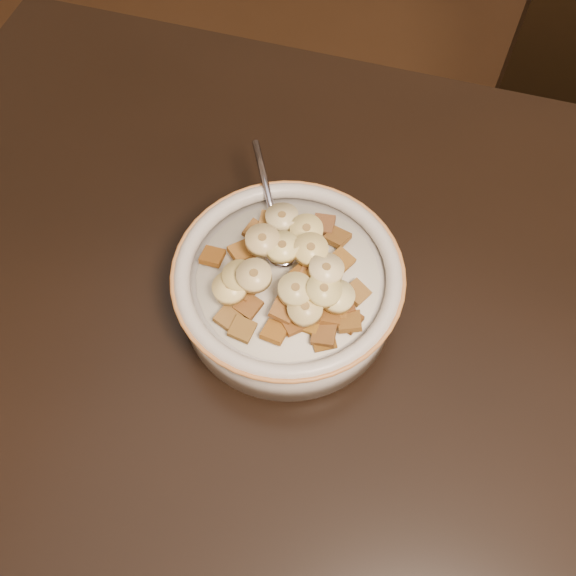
# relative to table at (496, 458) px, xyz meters

# --- Properties ---
(floor) EXTENTS (4.00, 4.50, 0.10)m
(floor) POSITION_rel_table_xyz_m (0.00, 0.00, -0.78)
(floor) COLOR #422816
(floor) RESTS_ON ground
(table) EXTENTS (1.41, 0.92, 0.04)m
(table) POSITION_rel_table_xyz_m (0.00, 0.00, 0.00)
(table) COLOR black
(table) RESTS_ON floor
(cereal_bowl) EXTENTS (0.20, 0.20, 0.05)m
(cereal_bowl) POSITION_rel_table_xyz_m (-0.22, 0.09, 0.04)
(cereal_bowl) COLOR silver
(cereal_bowl) RESTS_ON table
(milk) EXTENTS (0.17, 0.17, 0.00)m
(milk) POSITION_rel_table_xyz_m (-0.22, 0.09, 0.07)
(milk) COLOR silver
(milk) RESTS_ON cereal_bowl
(spoon) EXTENTS (0.06, 0.06, 0.01)m
(spoon) POSITION_rel_table_xyz_m (-0.24, 0.12, 0.07)
(spoon) COLOR #9395AC
(spoon) RESTS_ON cereal_bowl
(cereal_square_0) EXTENTS (0.02, 0.02, 0.01)m
(cereal_square_0) POSITION_rel_table_xyz_m (-0.24, 0.03, 0.08)
(cereal_square_0) COLOR brown
(cereal_square_0) RESTS_ON milk
(cereal_square_1) EXTENTS (0.03, 0.03, 0.01)m
(cereal_square_1) POSITION_rel_table_xyz_m (-0.26, 0.08, 0.08)
(cereal_square_1) COLOR brown
(cereal_square_1) RESTS_ON milk
(cereal_square_2) EXTENTS (0.03, 0.03, 0.01)m
(cereal_square_2) POSITION_rel_table_xyz_m (-0.27, 0.10, 0.08)
(cereal_square_2) COLOR brown
(cereal_square_2) RESTS_ON milk
(cereal_square_3) EXTENTS (0.03, 0.03, 0.01)m
(cereal_square_3) POSITION_rel_table_xyz_m (-0.16, 0.06, 0.08)
(cereal_square_3) COLOR brown
(cereal_square_3) RESTS_ON milk
(cereal_square_4) EXTENTS (0.03, 0.03, 0.01)m
(cereal_square_4) POSITION_rel_table_xyz_m (-0.16, 0.07, 0.08)
(cereal_square_4) COLOR brown
(cereal_square_4) RESTS_ON milk
(cereal_square_5) EXTENTS (0.03, 0.03, 0.01)m
(cereal_square_5) POSITION_rel_table_xyz_m (-0.16, 0.09, 0.07)
(cereal_square_5) COLOR brown
(cereal_square_5) RESTS_ON milk
(cereal_square_6) EXTENTS (0.02, 0.02, 0.01)m
(cereal_square_6) POSITION_rel_table_xyz_m (-0.29, 0.09, 0.07)
(cereal_square_6) COLOR brown
(cereal_square_6) RESTS_ON milk
(cereal_square_7) EXTENTS (0.03, 0.03, 0.01)m
(cereal_square_7) POSITION_rel_table_xyz_m (-0.20, 0.04, 0.08)
(cereal_square_7) COLOR brown
(cereal_square_7) RESTS_ON milk
(cereal_square_8) EXTENTS (0.03, 0.03, 0.01)m
(cereal_square_8) POSITION_rel_table_xyz_m (-0.24, 0.05, 0.08)
(cereal_square_8) COLOR brown
(cereal_square_8) RESTS_ON milk
(cereal_square_9) EXTENTS (0.03, 0.03, 0.01)m
(cereal_square_9) POSITION_rel_table_xyz_m (-0.21, 0.08, 0.09)
(cereal_square_9) COLOR #8D4F16
(cereal_square_9) RESTS_ON milk
(cereal_square_10) EXTENTS (0.03, 0.03, 0.01)m
(cereal_square_10) POSITION_rel_table_xyz_m (-0.16, 0.06, 0.08)
(cereal_square_10) COLOR #613612
(cereal_square_10) RESTS_ON milk
(cereal_square_11) EXTENTS (0.02, 0.02, 0.01)m
(cereal_square_11) POSITION_rel_table_xyz_m (-0.17, 0.06, 0.08)
(cereal_square_11) COLOR brown
(cereal_square_11) RESTS_ON milk
(cereal_square_12) EXTENTS (0.02, 0.02, 0.01)m
(cereal_square_12) POSITION_rel_table_xyz_m (-0.17, 0.04, 0.08)
(cereal_square_12) COLOR brown
(cereal_square_12) RESTS_ON milk
(cereal_square_13) EXTENTS (0.03, 0.03, 0.01)m
(cereal_square_13) POSITION_rel_table_xyz_m (-0.25, 0.06, 0.08)
(cereal_square_13) COLOR brown
(cereal_square_13) RESTS_ON milk
(cereal_square_14) EXTENTS (0.02, 0.02, 0.01)m
(cereal_square_14) POSITION_rel_table_xyz_m (-0.20, 0.16, 0.08)
(cereal_square_14) COLOR brown
(cereal_square_14) RESTS_ON milk
(cereal_square_15) EXTENTS (0.03, 0.03, 0.01)m
(cereal_square_15) POSITION_rel_table_xyz_m (-0.18, 0.12, 0.08)
(cereal_square_15) COLOR brown
(cereal_square_15) RESTS_ON milk
(cereal_square_16) EXTENTS (0.03, 0.03, 0.01)m
(cereal_square_16) POSITION_rel_table_xyz_m (-0.17, 0.04, 0.07)
(cereal_square_16) COLOR brown
(cereal_square_16) RESTS_ON milk
(cereal_square_17) EXTENTS (0.02, 0.02, 0.01)m
(cereal_square_17) POSITION_rel_table_xyz_m (-0.25, 0.14, 0.08)
(cereal_square_17) COLOR brown
(cereal_square_17) RESTS_ON milk
(cereal_square_18) EXTENTS (0.03, 0.03, 0.01)m
(cereal_square_18) POSITION_rel_table_xyz_m (-0.26, 0.03, 0.08)
(cereal_square_18) COLOR olive
(cereal_square_18) RESTS_ON milk
(cereal_square_19) EXTENTS (0.03, 0.03, 0.01)m
(cereal_square_19) POSITION_rel_table_xyz_m (-0.19, 0.14, 0.08)
(cereal_square_19) COLOR brown
(cereal_square_19) RESTS_ON milk
(cereal_square_20) EXTENTS (0.02, 0.02, 0.01)m
(cereal_square_20) POSITION_rel_table_xyz_m (-0.19, 0.05, 0.08)
(cereal_square_20) COLOR brown
(cereal_square_20) RESTS_ON milk
(cereal_square_21) EXTENTS (0.02, 0.02, 0.01)m
(cereal_square_21) POSITION_rel_table_xyz_m (-0.20, 0.08, 0.09)
(cereal_square_21) COLOR brown
(cereal_square_21) RESTS_ON milk
(cereal_square_22) EXTENTS (0.02, 0.02, 0.01)m
(cereal_square_22) POSITION_rel_table_xyz_m (-0.25, 0.06, 0.08)
(cereal_square_22) COLOR brown
(cereal_square_22) RESTS_ON milk
(cereal_square_23) EXTENTS (0.03, 0.02, 0.01)m
(cereal_square_23) POSITION_rel_table_xyz_m (-0.26, 0.13, 0.08)
(cereal_square_23) COLOR brown
(cereal_square_23) RESTS_ON milk
(cereal_square_24) EXTENTS (0.03, 0.03, 0.01)m
(cereal_square_24) POSITION_rel_table_xyz_m (-0.20, 0.10, 0.09)
(cereal_square_24) COLOR brown
(cereal_square_24) RESTS_ON milk
(cereal_square_25) EXTENTS (0.02, 0.03, 0.01)m
(cereal_square_25) POSITION_rel_table_xyz_m (-0.24, 0.11, 0.08)
(cereal_square_25) COLOR brown
(cereal_square_25) RESTS_ON milk
(cereal_square_26) EXTENTS (0.02, 0.02, 0.01)m
(cereal_square_26) POSITION_rel_table_xyz_m (-0.21, 0.05, 0.08)
(cereal_square_26) COLOR #995728
(cereal_square_26) RESTS_ON milk
(cereal_square_27) EXTENTS (0.02, 0.02, 0.01)m
(cereal_square_27) POSITION_rel_table_xyz_m (-0.17, 0.07, 0.08)
(cereal_square_27) COLOR #9C6B25
(cereal_square_27) RESTS_ON milk
(cereal_square_28) EXTENTS (0.02, 0.02, 0.01)m
(cereal_square_28) POSITION_rel_table_xyz_m (-0.22, 0.03, 0.08)
(cereal_square_28) COLOR brown
(cereal_square_28) RESTS_ON milk
(banana_slice_0) EXTENTS (0.04, 0.04, 0.01)m
(banana_slice_0) POSITION_rel_table_xyz_m (-0.21, 0.07, 0.10)
(banana_slice_0) COLOR #DDCE80
(banana_slice_0) RESTS_ON milk
(banana_slice_1) EXTENTS (0.04, 0.04, 0.01)m
(banana_slice_1) POSITION_rel_table_xyz_m (-0.26, 0.06, 0.09)
(banana_slice_1) COLOR #F7DF8C
(banana_slice_1) RESTS_ON milk
(banana_slice_2) EXTENTS (0.04, 0.04, 0.01)m
(banana_slice_2) POSITION_rel_table_xyz_m (-0.25, 0.10, 0.10)
(banana_slice_2) COLOR #CFB977
(banana_slice_2) RESTS_ON milk
(banana_slice_3) EXTENTS (0.04, 0.04, 0.01)m
(banana_slice_3) POSITION_rel_table_xyz_m (-0.21, 0.13, 0.09)
(banana_slice_3) COLOR #F6D681
(banana_slice_3) RESTS_ON milk
(banana_slice_4) EXTENTS (0.03, 0.03, 0.01)m
(banana_slice_4) POSITION_rel_table_xyz_m (-0.24, 0.14, 0.09)
(banana_slice_4) COLOR beige
(banana_slice_4) RESTS_ON milk
(banana_slice_5) EXTENTS (0.04, 0.04, 0.02)m
(banana_slice_5) POSITION_rel_table_xyz_m (-0.18, 0.07, 0.10)
(banana_slice_5) COLOR #DCC679
(banana_slice_5) RESTS_ON milk
(banana_slice_6) EXTENTS (0.04, 0.04, 0.01)m
(banana_slice_6) POSITION_rel_table_xyz_m (-0.17, 0.07, 0.09)
(banana_slice_6) COLOR beige
(banana_slice_6) RESTS_ON milk
(banana_slice_7) EXTENTS (0.04, 0.04, 0.01)m
(banana_slice_7) POSITION_rel_table_xyz_m (-0.26, 0.07, 0.09)
(banana_slice_7) COLOR tan
(banana_slice_7) RESTS_ON milk
(banana_slice_8) EXTENTS (0.04, 0.04, 0.01)m
(banana_slice_8) POSITION_rel_table_xyz_m (-0.19, 0.09, 0.10)
(banana_slice_8) COLOR #FFEDA0
(banana_slice_8) RESTS_ON milk
(banana_slice_9) EXTENTS (0.04, 0.04, 0.01)m
(banana_slice_9) POSITION_rel_table_xyz_m (-0.23, 0.10, 0.10)
(banana_slice_9) COLOR #FBE590
(banana_slice_9) RESTS_ON milk
(banana_slice_10) EXTENTS (0.03, 0.03, 0.01)m
(banana_slice_10) POSITION_rel_table_xyz_m (-0.20, 0.11, 0.10)
(banana_slice_10) COLOR #E9C679
(banana_slice_10) RESTS_ON milk
(banana_slice_11) EXTENTS (0.04, 0.04, 0.01)m
(banana_slice_11) POSITION_rel_table_xyz_m (-0.24, 0.07, 0.10)
(banana_slice_11) COLOR #D4BE86
(banana_slice_11) RESTS_ON milk
(banana_slice_12) EXTENTS (0.04, 0.04, 0.01)m
(banana_slice_12) POSITION_rel_table_xyz_m (-0.19, 0.05, 0.09)
(banana_slice_12) COLOR #DCC46D
(banana_slice_12) RESTS_ON milk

